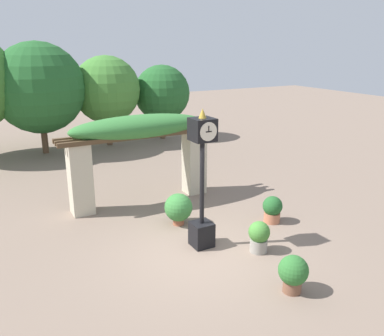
# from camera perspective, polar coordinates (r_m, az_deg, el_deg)

# --- Properties ---
(ground_plane) EXTENTS (60.00, 60.00, 0.00)m
(ground_plane) POSITION_cam_1_polar(r_m,az_deg,el_deg) (10.01, 0.86, -11.55)
(ground_plane) COLOR #7F6B5B
(pedestal_clock) EXTENTS (0.52, 0.57, 3.41)m
(pedestal_clock) POSITION_cam_1_polar(r_m,az_deg,el_deg) (9.61, 1.42, -2.06)
(pedestal_clock) COLOR black
(pedestal_clock) RESTS_ON ground
(pergola) EXTENTS (4.97, 1.22, 2.76)m
(pergola) POSITION_cam_1_polar(r_m,az_deg,el_deg) (12.41, -7.32, 3.92)
(pergola) COLOR #BCB299
(pergola) RESTS_ON ground
(potted_plant_near_left) EXTENTS (0.55, 0.55, 0.76)m
(potted_plant_near_left) POSITION_cam_1_polar(r_m,az_deg,el_deg) (11.56, 11.21, -5.64)
(potted_plant_near_left) COLOR #B26B4C
(potted_plant_near_left) RESTS_ON ground
(potted_plant_near_right) EXTENTS (0.52, 0.52, 0.77)m
(potted_plant_near_right) POSITION_cam_1_polar(r_m,az_deg,el_deg) (9.93, 9.39, -9.39)
(potted_plant_near_right) COLOR gray
(potted_plant_near_right) RESTS_ON ground
(potted_plant_far_left) EXTENTS (0.77, 0.77, 0.89)m
(potted_plant_far_left) POSITION_cam_1_polar(r_m,az_deg,el_deg) (11.18, -1.92, -5.62)
(potted_plant_far_left) COLOR #9E563D
(potted_plant_far_left) RESTS_ON ground
(potted_plant_far_right) EXTENTS (0.61, 0.61, 0.79)m
(potted_plant_far_right) POSITION_cam_1_polar(r_m,az_deg,el_deg) (8.58, 14.01, -14.03)
(potted_plant_far_right) COLOR brown
(potted_plant_far_right) RESTS_ON ground
(tree_line) EXTENTS (12.18, 4.18, 5.29)m
(tree_line) POSITION_cam_1_polar(r_m,az_deg,el_deg) (19.44, -19.83, 10.61)
(tree_line) COLOR brown
(tree_line) RESTS_ON ground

